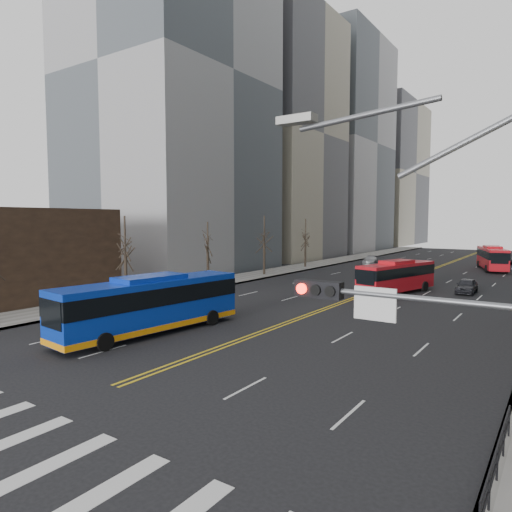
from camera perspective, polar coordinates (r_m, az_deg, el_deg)
sidewalk_left at (r=61.62m, az=2.68°, el=-1.93°), size 5.00×130.00×0.15m
centerline at (r=64.47m, az=20.11°, el=-1.98°), size 0.55×100.00×0.01m
office_towers at (r=79.05m, az=23.20°, el=16.53°), size 83.00×134.00×58.00m
signal_mast at (r=9.59m, az=22.97°, el=-9.05°), size 5.37×0.37×9.39m
pedestrian_railing at (r=14.62m, az=27.96°, el=-21.20°), size 0.06×6.06×1.02m
street_trees at (r=47.55m, az=5.68°, el=1.92°), size 35.20×47.20×7.60m
blue_bus at (r=29.13m, az=-13.03°, el=-5.74°), size 4.00×12.69×3.62m
red_bus_near at (r=45.59m, az=17.17°, el=-2.27°), size 4.82×10.23×3.19m
red_bus_far at (r=71.73m, az=27.43°, el=-0.06°), size 5.39×10.98×3.41m
car_white at (r=37.24m, az=-13.94°, el=-5.31°), size 3.05×4.83×1.50m
car_dark_mid at (r=48.31m, az=24.85°, el=-3.40°), size 1.77×4.19×1.41m
car_silver at (r=74.28m, az=14.08°, el=-0.51°), size 2.59×4.72×1.30m
car_dark_far at (r=82.68m, az=28.73°, el=-0.47°), size 2.89×4.67×1.21m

